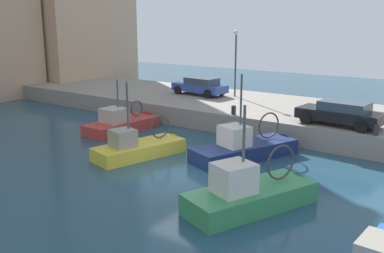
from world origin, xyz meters
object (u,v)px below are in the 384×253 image
Objects in this scene: fishing_boat_green at (257,202)px; fishing_boat_red at (126,128)px; mooring_bollard_north at (234,110)px; mooring_bollard_mid at (376,130)px; fishing_boat_navy at (250,154)px; parked_car_blue at (200,86)px; parked_car_black at (341,113)px; fishing_boat_yellow at (145,153)px; quay_streetlamp at (236,52)px.

fishing_boat_green is 1.07× the size of fishing_boat_red.
fishing_boat_green is at bearing -144.16° from mooring_bollard_north.
mooring_bollard_mid is 8.00m from mooring_bollard_north.
fishing_boat_red is 10.24× the size of mooring_bollard_north.
parked_car_blue is at bearing 47.39° from fishing_boat_navy.
fishing_boat_navy is at bearing 145.45° from parked_car_black.
fishing_boat_yellow is 12.73m from quay_streetlamp.
fishing_boat_navy reaches higher than parked_car_black.
fishing_boat_green is 10.37m from mooring_bollard_north.
fishing_boat_navy reaches higher than fishing_boat_yellow.
fishing_boat_yellow is 0.86× the size of fishing_boat_navy.
parked_car_black is at bearing 0.50° from fishing_boat_green.
mooring_bollard_mid is at bearing -56.89° from fishing_boat_yellow.
fishing_boat_green is 5.90m from fishing_boat_navy.
parked_car_blue is (7.67, -0.24, 1.75)m from fishing_boat_red.
quay_streetlamp reaches higher than fishing_boat_yellow.
fishing_boat_yellow reaches higher than parked_car_blue.
mooring_bollard_mid is (6.18, -9.47, 1.36)m from fishing_boat_yellow.
mooring_bollard_mid is (-4.70, -13.77, -0.41)m from parked_car_blue.
fishing_boat_green is at bearing -146.37° from quay_streetlamp.
quay_streetlamp is at bearing 33.63° from fishing_boat_green.
fishing_boat_green is 1.35× the size of parked_car_black.
fishing_boat_red is 1.17× the size of quay_streetlamp.
parked_car_blue is 7.99× the size of mooring_bollard_north.
fishing_boat_navy is at bearing 31.49° from fishing_boat_green.
fishing_boat_yellow reaches higher than fishing_boat_red.
fishing_boat_navy is at bearing -92.17° from fishing_boat_red.
fishing_boat_green is at bearing -137.89° from parked_car_blue.
fishing_boat_navy is at bearing -138.37° from mooring_bollard_north.
parked_car_blue is at bearing 72.67° from parked_car_black.
fishing_boat_green is 1.06× the size of fishing_boat_yellow.
mooring_bollard_north is (2.97, -6.01, 1.35)m from fishing_boat_red.
quay_streetlamp reaches higher than mooring_bollard_north.
parked_car_blue is at bearing 42.11° from fishing_boat_green.
quay_streetlamp is at bearing -17.56° from fishing_boat_red.
fishing_boat_red is at bearing 101.97° from mooring_bollard_mid.
parked_car_blue is at bearing 50.81° from mooring_bollard_north.
fishing_boat_navy is 4.63m from mooring_bollard_north.
fishing_boat_yellow is 11.39m from mooring_bollard_mid.
fishing_boat_navy reaches higher than mooring_bollard_mid.
fishing_boat_green is 7.80m from fishing_boat_yellow.
fishing_boat_yellow is at bearing -171.31° from quay_streetlamp.
fishing_boat_green reaches higher than fishing_boat_red.
fishing_boat_red is 10.02m from quay_streetlamp.
quay_streetlamp reaches higher than parked_car_black.
fishing_boat_red is 6.84m from mooring_bollard_north.
quay_streetlamp is (5.65, 11.28, 2.98)m from mooring_bollard_mid.
parked_car_black reaches higher than mooring_bollard_mid.
mooring_bollard_north is at bearing 35.84° from fishing_boat_green.
mooring_bollard_north is (0.00, 8.00, 0.00)m from mooring_bollard_mid.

